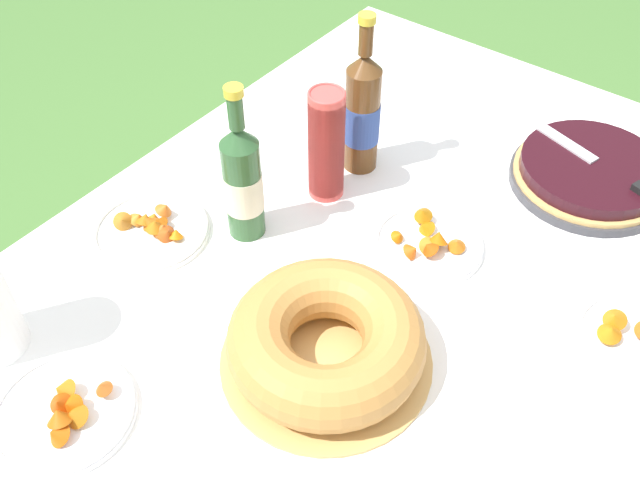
{
  "coord_description": "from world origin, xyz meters",
  "views": [
    {
      "loc": [
        -0.81,
        -0.44,
        1.69
      ],
      "look_at": [
        -0.1,
        0.11,
        0.77
      ],
      "focal_mm": 40.0,
      "sensor_mm": 36.0,
      "label": 1
    }
  ],
  "objects_px": {
    "cider_bottle_amber": "(362,113)",
    "snack_plate_left": "(152,229)",
    "bundt_cake": "(326,341)",
    "cup_stack": "(326,145)",
    "serving_knife": "(607,168)",
    "snack_plate_near": "(639,340)",
    "cider_bottle_green": "(243,181)",
    "snack_plate_right": "(428,242)",
    "snack_plate_far": "(64,411)",
    "berry_tart": "(590,174)"
  },
  "relations": [
    {
      "from": "berry_tart",
      "to": "cider_bottle_amber",
      "type": "height_order",
      "value": "cider_bottle_amber"
    },
    {
      "from": "snack_plate_left",
      "to": "bundt_cake",
      "type": "bearing_deg",
      "value": -94.06
    },
    {
      "from": "snack_plate_near",
      "to": "snack_plate_left",
      "type": "xyz_separation_m",
      "value": [
        -0.31,
        0.84,
        0.0
      ]
    },
    {
      "from": "serving_knife",
      "to": "snack_plate_near",
      "type": "height_order",
      "value": "serving_knife"
    },
    {
      "from": "cider_bottle_green",
      "to": "snack_plate_right",
      "type": "distance_m",
      "value": 0.37
    },
    {
      "from": "cider_bottle_green",
      "to": "snack_plate_near",
      "type": "relative_size",
      "value": 1.53
    },
    {
      "from": "snack_plate_far",
      "to": "snack_plate_left",
      "type": "bearing_deg",
      "value": 27.89
    },
    {
      "from": "cider_bottle_amber",
      "to": "bundt_cake",
      "type": "bearing_deg",
      "value": -150.9
    },
    {
      "from": "snack_plate_left",
      "to": "snack_plate_right",
      "type": "relative_size",
      "value": 1.07
    },
    {
      "from": "serving_knife",
      "to": "cider_bottle_green",
      "type": "bearing_deg",
      "value": 63.37
    },
    {
      "from": "snack_plate_left",
      "to": "snack_plate_right",
      "type": "xyz_separation_m",
      "value": [
        0.3,
        -0.44,
        -0.0
      ]
    },
    {
      "from": "cider_bottle_green",
      "to": "snack_plate_near",
      "type": "distance_m",
      "value": 0.74
    },
    {
      "from": "cup_stack",
      "to": "snack_plate_far",
      "type": "xyz_separation_m",
      "value": [
        -0.66,
        0.0,
        -0.11
      ]
    },
    {
      "from": "snack_plate_near",
      "to": "snack_plate_left",
      "type": "bearing_deg",
      "value": 110.43
    },
    {
      "from": "cup_stack",
      "to": "snack_plate_near",
      "type": "distance_m",
      "value": 0.66
    },
    {
      "from": "bundt_cake",
      "to": "snack_plate_near",
      "type": "height_order",
      "value": "bundt_cake"
    },
    {
      "from": "serving_knife",
      "to": "cider_bottle_amber",
      "type": "bearing_deg",
      "value": 44.32
    },
    {
      "from": "cider_bottle_amber",
      "to": "cup_stack",
      "type": "bearing_deg",
      "value": 177.78
    },
    {
      "from": "bundt_cake",
      "to": "cider_bottle_green",
      "type": "distance_m",
      "value": 0.35
    },
    {
      "from": "serving_knife",
      "to": "snack_plate_left",
      "type": "height_order",
      "value": "serving_knife"
    },
    {
      "from": "berry_tart",
      "to": "bundt_cake",
      "type": "height_order",
      "value": "bundt_cake"
    },
    {
      "from": "bundt_cake",
      "to": "cup_stack",
      "type": "relative_size",
      "value": 1.45
    },
    {
      "from": "berry_tart",
      "to": "bundt_cake",
      "type": "relative_size",
      "value": 0.92
    },
    {
      "from": "serving_knife",
      "to": "snack_plate_right",
      "type": "relative_size",
      "value": 1.74
    },
    {
      "from": "bundt_cake",
      "to": "cup_stack",
      "type": "bearing_deg",
      "value": 37.23
    },
    {
      "from": "berry_tart",
      "to": "snack_plate_right",
      "type": "bearing_deg",
      "value": 155.0
    },
    {
      "from": "cup_stack",
      "to": "cider_bottle_green",
      "type": "height_order",
      "value": "cider_bottle_green"
    },
    {
      "from": "snack_plate_left",
      "to": "berry_tart",
      "type": "bearing_deg",
      "value": -43.0
    },
    {
      "from": "cider_bottle_amber",
      "to": "snack_plate_near",
      "type": "distance_m",
      "value": 0.67
    },
    {
      "from": "cup_stack",
      "to": "snack_plate_right",
      "type": "distance_m",
      "value": 0.27
    },
    {
      "from": "serving_knife",
      "to": "snack_plate_near",
      "type": "bearing_deg",
      "value": 138.38
    },
    {
      "from": "cup_stack",
      "to": "cider_bottle_green",
      "type": "xyz_separation_m",
      "value": [
        -0.18,
        0.05,
        0.0
      ]
    },
    {
      "from": "snack_plate_near",
      "to": "snack_plate_far",
      "type": "relative_size",
      "value": 0.95
    },
    {
      "from": "serving_knife",
      "to": "cider_bottle_amber",
      "type": "height_order",
      "value": "cider_bottle_amber"
    },
    {
      "from": "cider_bottle_amber",
      "to": "snack_plate_far",
      "type": "bearing_deg",
      "value": 179.46
    },
    {
      "from": "bundt_cake",
      "to": "cider_bottle_amber",
      "type": "distance_m",
      "value": 0.52
    },
    {
      "from": "berry_tart",
      "to": "cider_bottle_green",
      "type": "bearing_deg",
      "value": 138.51
    },
    {
      "from": "cup_stack",
      "to": "cider_bottle_amber",
      "type": "relative_size",
      "value": 0.69
    },
    {
      "from": "cider_bottle_green",
      "to": "snack_plate_far",
      "type": "distance_m",
      "value": 0.5
    },
    {
      "from": "snack_plate_left",
      "to": "snack_plate_right",
      "type": "height_order",
      "value": "same"
    },
    {
      "from": "snack_plate_left",
      "to": "snack_plate_near",
      "type": "bearing_deg",
      "value": -69.57
    },
    {
      "from": "serving_knife",
      "to": "snack_plate_right",
      "type": "xyz_separation_m",
      "value": [
        -0.35,
        0.2,
        -0.05
      ]
    },
    {
      "from": "berry_tart",
      "to": "snack_plate_far",
      "type": "relative_size",
      "value": 1.45
    },
    {
      "from": "cider_bottle_amber",
      "to": "snack_plate_near",
      "type": "bearing_deg",
      "value": -99.19
    },
    {
      "from": "cider_bottle_green",
      "to": "cider_bottle_amber",
      "type": "xyz_separation_m",
      "value": [
        0.3,
        -0.06,
        0.01
      ]
    },
    {
      "from": "berry_tart",
      "to": "snack_plate_left",
      "type": "bearing_deg",
      "value": 137.0
    },
    {
      "from": "serving_knife",
      "to": "snack_plate_left",
      "type": "xyz_separation_m",
      "value": [
        -0.65,
        0.64,
        -0.05
      ]
    },
    {
      "from": "cider_bottle_green",
      "to": "cider_bottle_amber",
      "type": "distance_m",
      "value": 0.3
    },
    {
      "from": "cider_bottle_amber",
      "to": "snack_plate_left",
      "type": "height_order",
      "value": "cider_bottle_amber"
    },
    {
      "from": "cider_bottle_amber",
      "to": "snack_plate_left",
      "type": "xyz_separation_m",
      "value": [
        -0.42,
        0.2,
        -0.12
      ]
    }
  ]
}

